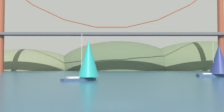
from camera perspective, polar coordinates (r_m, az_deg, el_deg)
name	(u,v)px	position (r m, az deg, el deg)	size (l,w,h in m)	color
ground_plane	(114,105)	(23.19, 0.45, -11.20)	(360.00, 360.00, 0.00)	navy
headland_left	(25,70)	(167.13, -19.46, -3.08)	(68.72, 44.00, 26.83)	#5B6647
headland_right	(204,70)	(169.05, 20.60, -3.05)	(85.24, 44.00, 37.01)	#4C5B3D
headland_center	(119,70)	(158.01, 1.60, -3.26)	(80.59, 44.00, 37.03)	#425138
suspension_bridge	(111,31)	(118.96, -0.18, 5.82)	(141.95, 6.00, 43.39)	brown
sailboat_navy_sail	(218,60)	(79.04, 23.47, -0.80)	(9.28, 5.65, 10.29)	navy
sailboat_teal_sail	(88,59)	(57.15, -5.61, -0.77)	(9.33, 7.52, 10.78)	navy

